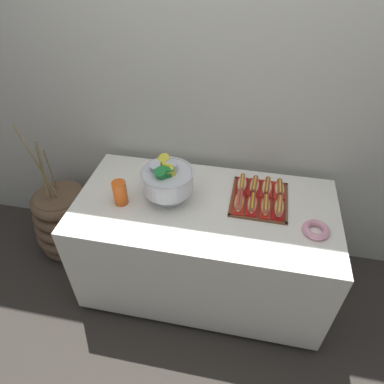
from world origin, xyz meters
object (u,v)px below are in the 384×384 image
at_px(hot_dog_1, 252,204).
at_px(hot_dog_3, 279,208).
at_px(hot_dog_2, 266,206).
at_px(punch_bowl, 168,179).
at_px(donut, 316,230).
at_px(buffet_table, 204,245).
at_px(cup_stack, 120,193).
at_px(hot_dog_5, 254,186).
at_px(hot_dog_7, 279,189).
at_px(floor_vase, 66,221).
at_px(hot_dog_4, 242,184).
at_px(serving_tray, 259,199).
at_px(hot_dog_0, 239,202).
at_px(hot_dog_6, 267,188).

height_order(hot_dog_1, hot_dog_3, hot_dog_3).
relative_size(hot_dog_2, punch_bowl, 0.59).
bearing_deg(donut, buffet_table, 170.96).
height_order(hot_dog_3, cup_stack, cup_stack).
bearing_deg(buffet_table, hot_dog_2, 3.60).
height_order(hot_dog_3, donut, hot_dog_3).
height_order(hot_dog_5, hot_dog_7, hot_dog_7).
distance_m(floor_vase, punch_bowl, 1.08).
bearing_deg(floor_vase, punch_bowl, -8.98).
relative_size(hot_dog_4, hot_dog_7, 1.10).
bearing_deg(buffet_table, hot_dog_1, 4.80).
bearing_deg(hot_dog_5, punch_bowl, -161.45).
height_order(serving_tray, hot_dog_1, hot_dog_1).
height_order(hot_dog_2, punch_bowl, punch_bowl).
bearing_deg(hot_dog_0, hot_dog_5, 64.86).
height_order(hot_dog_6, hot_dog_7, hot_dog_7).
height_order(hot_dog_5, punch_bowl, punch_bowl).
bearing_deg(hot_dog_1, punch_bowl, -179.89).
height_order(floor_vase, hot_dog_4, floor_vase).
xyz_separation_m(buffet_table, floor_vase, (-1.08, 0.16, -0.15)).
bearing_deg(cup_stack, hot_dog_1, 7.30).
relative_size(floor_vase, hot_dog_7, 7.21).
bearing_deg(punch_bowl, hot_dog_7, 14.29).
height_order(serving_tray, hot_dog_5, hot_dog_5).
distance_m(serving_tray, donut, 0.37).
xyz_separation_m(hot_dog_5, hot_dog_7, (0.15, -0.00, 0.00)).
xyz_separation_m(hot_dog_1, hot_dog_6, (0.08, 0.16, -0.00)).
bearing_deg(hot_dog_2, buffet_table, -176.40).
relative_size(buffet_table, cup_stack, 10.32).
bearing_deg(floor_vase, cup_stack, -21.08).
bearing_deg(hot_dog_5, cup_stack, -160.88).
relative_size(buffet_table, hot_dog_5, 8.84).
bearing_deg(hot_dog_1, hot_dog_0, 179.31).
bearing_deg(hot_dog_6, hot_dog_7, -0.69).
xyz_separation_m(buffet_table, hot_dog_2, (0.34, 0.02, 0.39)).
bearing_deg(punch_bowl, hot_dog_4, 21.69).
bearing_deg(hot_dog_0, hot_dog_4, 89.31).
relative_size(hot_dog_3, cup_stack, 1.20).
bearing_deg(hot_dog_0, hot_dog_3, -0.69).
bearing_deg(hot_dog_2, hot_dog_6, 89.31).
relative_size(floor_vase, serving_tray, 3.03).
height_order(hot_dog_0, cup_stack, cup_stack).
distance_m(buffet_table, cup_stack, 0.65).
bearing_deg(hot_dog_7, hot_dog_1, -132.97).
height_order(serving_tray, hot_dog_6, hot_dog_6).
xyz_separation_m(hot_dog_1, hot_dog_4, (-0.07, 0.17, 0.00)).
bearing_deg(hot_dog_4, hot_dog_0, -90.69).
relative_size(floor_vase, hot_dog_6, 6.38).
xyz_separation_m(hot_dog_5, punch_bowl, (-0.49, -0.17, 0.11)).
bearing_deg(hot_dog_5, hot_dog_6, -0.69).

